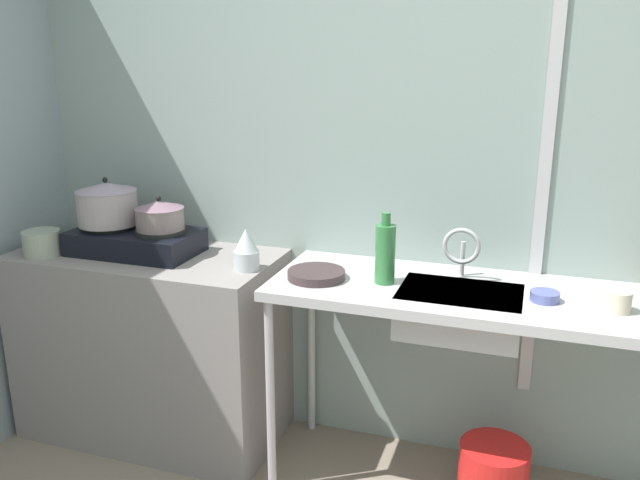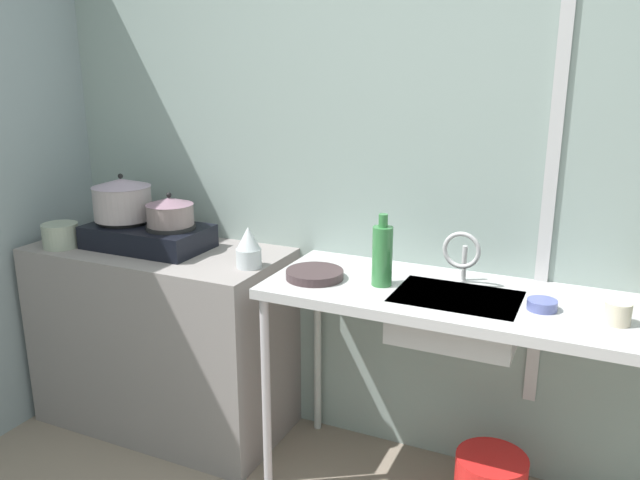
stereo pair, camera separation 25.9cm
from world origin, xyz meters
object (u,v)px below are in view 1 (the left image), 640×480
(stove, at_px, (136,241))
(percolator, at_px, (246,250))
(cup_by_rack, at_px, (618,302))
(bucket_on_floor, at_px, (493,473))
(pot_on_left_burner, at_px, (107,203))
(pot_on_right_burner, at_px, (160,215))
(faucet, at_px, (462,248))
(bottle_by_sink, at_px, (385,253))
(pot_beside_stove, at_px, (42,243))
(frying_pan, at_px, (316,274))
(small_bowl_on_drainboard, at_px, (545,296))
(sink_basin, at_px, (459,312))

(stove, xyz_separation_m, percolator, (0.58, -0.06, 0.03))
(stove, distance_m, cup_by_rack, 2.00)
(percolator, distance_m, cup_by_rack, 1.42)
(stove, height_order, bucket_on_floor, stove)
(stove, height_order, pot_on_left_burner, pot_on_left_burner)
(pot_on_right_burner, xyz_separation_m, faucet, (1.30, 0.10, -0.05))
(pot_on_left_burner, xyz_separation_m, pot_on_right_burner, (0.27, 0.00, -0.03))
(percolator, xyz_separation_m, bottle_by_sink, (0.58, 0.03, 0.04))
(pot_beside_stove, height_order, bottle_by_sink, bottle_by_sink)
(faucet, xyz_separation_m, cup_by_rack, (0.56, -0.16, -0.10))
(frying_pan, height_order, small_bowl_on_drainboard, small_bowl_on_drainboard)
(faucet, bearing_deg, small_bowl_on_drainboard, -23.24)
(cup_by_rack, xyz_separation_m, small_bowl_on_drainboard, (-0.24, 0.03, -0.02))
(faucet, bearing_deg, stove, -175.91)
(pot_beside_stove, relative_size, faucet, 0.76)
(small_bowl_on_drainboard, bearing_deg, bottle_by_sink, 179.39)
(stove, bearing_deg, bucket_on_floor, -0.62)
(sink_basin, xyz_separation_m, frying_pan, (-0.57, -0.04, 0.10))
(pot_beside_stove, bearing_deg, bottle_by_sink, 5.03)
(stove, xyz_separation_m, small_bowl_on_drainboard, (1.76, -0.04, -0.04))
(sink_basin, distance_m, cup_by_rack, 0.56)
(faucet, bearing_deg, bottle_by_sink, -154.68)
(pot_on_left_burner, height_order, bucket_on_floor, pot_on_left_burner)
(sink_basin, relative_size, frying_pan, 1.97)
(cup_by_rack, bearing_deg, pot_beside_stove, -177.51)
(pot_on_right_burner, xyz_separation_m, cup_by_rack, (1.87, -0.06, -0.15))
(pot_on_left_burner, bearing_deg, frying_pan, -3.86)
(frying_pan, bearing_deg, faucet, 17.45)
(small_bowl_on_drainboard, bearing_deg, sink_basin, 179.23)
(faucet, relative_size, cup_by_rack, 2.50)
(pot_on_left_burner, height_order, cup_by_rack, pot_on_left_burner)
(bottle_by_sink, bearing_deg, pot_beside_stove, -174.97)
(percolator, bearing_deg, pot_on_left_burner, 175.56)
(small_bowl_on_drainboard, bearing_deg, stove, 178.86)
(cup_by_rack, bearing_deg, percolator, 179.79)
(small_bowl_on_drainboard, bearing_deg, pot_on_left_burner, 178.94)
(pot_on_left_burner, height_order, frying_pan, pot_on_left_burner)
(sink_basin, height_order, cup_by_rack, cup_by_rack)
(cup_by_rack, xyz_separation_m, bucket_on_floor, (-0.37, 0.04, -0.81))
(frying_pan, relative_size, small_bowl_on_drainboard, 2.22)
(bottle_by_sink, bearing_deg, sink_basin, -0.45)
(percolator, height_order, small_bowl_on_drainboard, percolator)
(frying_pan, bearing_deg, pot_on_right_burner, 174.76)
(sink_basin, bearing_deg, pot_beside_stove, -175.85)
(pot_on_right_burner, height_order, sink_basin, pot_on_right_burner)
(cup_by_rack, distance_m, small_bowl_on_drainboard, 0.24)
(bottle_by_sink, bearing_deg, percolator, -177.37)
(stove, height_order, bottle_by_sink, bottle_by_sink)
(faucet, bearing_deg, sink_basin, -81.98)
(pot_on_left_burner, height_order, pot_beside_stove, pot_on_left_burner)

